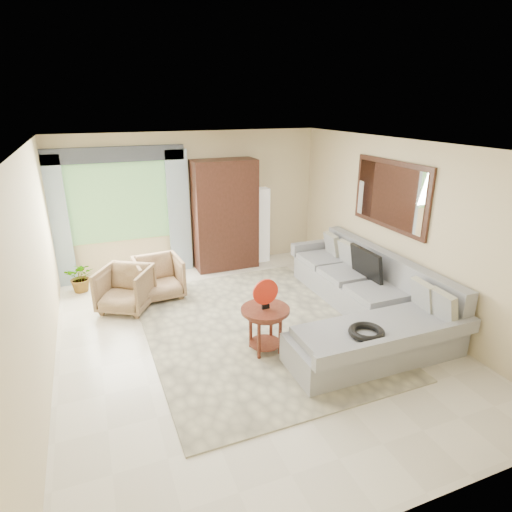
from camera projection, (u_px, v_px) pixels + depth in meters
name	position (u px, v px, depth m)	size (l,w,h in m)	color
ground	(249.00, 337.00, 5.98)	(6.00, 6.00, 0.00)	silver
area_rug	(255.00, 327.00, 6.21)	(3.00, 4.00, 0.02)	#BAB493
sectional_sofa	(365.00, 303.00, 6.35)	(2.30, 3.46, 0.90)	gray
tv_screen	(366.00, 264.00, 6.65)	(0.06, 0.74, 0.48)	black
garden_hose	(366.00, 332.00, 5.02)	(0.43, 0.43, 0.09)	black
coffee_table	(265.00, 329.00, 5.52)	(0.63, 0.63, 0.63)	#481913
red_disc	(266.00, 292.00, 5.34)	(0.34, 0.34, 0.03)	red
armchair_left	(125.00, 289.00, 6.67)	(0.74, 0.76, 0.69)	#957A51
armchair_right	(159.00, 278.00, 7.10)	(0.73, 0.76, 0.69)	#9E8056
potted_plant	(81.00, 277.00, 7.33)	(0.48, 0.42, 0.53)	#999999
armoire	(225.00, 215.00, 8.19)	(1.20, 0.55, 2.10)	#321910
floor_lamp	(262.00, 225.00, 8.63)	(0.24, 0.24, 1.50)	silver
window	(119.00, 203.00, 7.63)	(1.80, 0.04, 1.40)	#669E59
curtain_left	(57.00, 223.00, 7.27)	(0.40, 0.08, 2.30)	#9EB7CC
curtain_right	(179.00, 212.00, 8.00)	(0.40, 0.08, 2.30)	#9EB7CC
valance	(114.00, 154.00, 7.28)	(2.40, 0.12, 0.26)	#1E232D
wall_mirror	(390.00, 195.00, 6.55)	(0.05, 1.70, 1.05)	black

